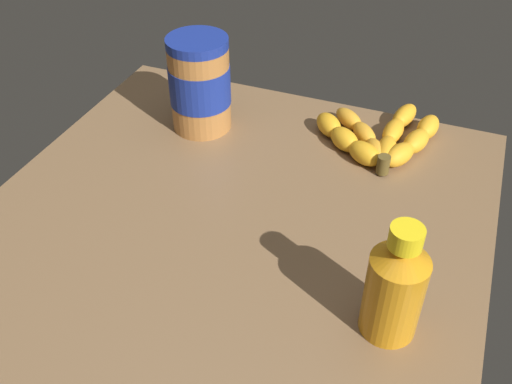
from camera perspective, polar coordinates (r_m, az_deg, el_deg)
ground_plane at (r=82.94cm, az=-2.48°, el=-3.48°), size 72.44×70.34×3.38cm
banana_bunch at (r=97.21cm, az=12.16°, el=5.32°), size 20.52×21.04×3.45cm
peanut_butter_jar at (r=97.28cm, az=-5.56°, el=10.52°), size 10.16×10.16×16.06cm
honey_bottle at (r=65.40cm, az=13.55°, el=-9.00°), size 6.55×6.55×15.44cm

